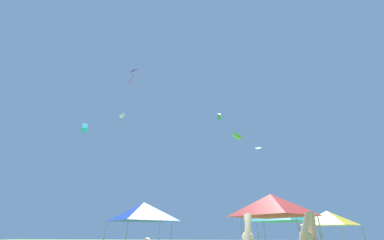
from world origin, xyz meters
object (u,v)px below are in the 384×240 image
(canopy_tent_teal, at_px, (281,213))
(canopy_tent_yellow, at_px, (328,218))
(kite_cyan_box, at_px, (84,128))
(kite_cyan_delta, at_px, (258,148))
(canopy_tent_red, at_px, (272,205))
(canopy_tent_blue, at_px, (143,212))
(kite_white_box, at_px, (122,116))
(kite_green_box, at_px, (219,117))
(kite_lime_box, at_px, (237,136))
(kite_purple_diamond, at_px, (133,71))

(canopy_tent_teal, distance_m, canopy_tent_yellow, 4.18)
(kite_cyan_box, relative_size, kite_cyan_delta, 1.70)
(canopy_tent_red, xyz_separation_m, kite_cyan_delta, (2.24, 13.30, 7.80))
(canopy_tent_blue, relative_size, kite_white_box, 1.31)
(kite_green_box, xyz_separation_m, kite_white_box, (-15.24, -4.04, -0.87))
(canopy_tent_yellow, xyz_separation_m, kite_green_box, (-7.22, 14.16, 16.32))
(canopy_tent_blue, xyz_separation_m, kite_cyan_box, (-9.66, 6.35, 8.92))
(canopy_tent_yellow, bearing_deg, kite_white_box, 155.74)
(canopy_tent_red, bearing_deg, kite_lime_box, 90.78)
(canopy_tent_blue, height_order, kite_cyan_delta, kite_cyan_delta)
(kite_green_box, bearing_deg, kite_cyan_delta, -58.51)
(kite_lime_box, bearing_deg, canopy_tent_yellow, -51.17)
(canopy_tent_blue, height_order, canopy_tent_yellow, canopy_tent_blue)
(canopy_tent_teal, relative_size, kite_purple_diamond, 1.47)
(kite_cyan_box, bearing_deg, canopy_tent_teal, -8.90)
(canopy_tent_teal, distance_m, kite_cyan_box, 20.38)
(kite_white_box, bearing_deg, kite_lime_box, -11.61)
(kite_cyan_box, distance_m, kite_purple_diamond, 8.09)
(canopy_tent_red, height_order, kite_cyan_box, kite_cyan_box)
(kite_white_box, bearing_deg, canopy_tent_red, -43.30)
(canopy_tent_blue, distance_m, kite_green_box, 25.83)
(canopy_tent_teal, height_order, kite_cyan_delta, kite_cyan_delta)
(canopy_tent_teal, height_order, kite_green_box, kite_green_box)
(canopy_tent_red, bearing_deg, kite_purple_diamond, 153.98)
(kite_lime_box, relative_size, kite_green_box, 0.50)
(kite_cyan_box, bearing_deg, canopy_tent_yellow, -2.63)
(kite_green_box, distance_m, kite_purple_diamond, 17.54)
(canopy_tent_blue, xyz_separation_m, kite_green_box, (5.01, 19.50, 16.18))
(kite_lime_box, distance_m, kite_cyan_box, 17.51)
(canopy_tent_teal, distance_m, kite_lime_box, 12.68)
(canopy_tent_teal, relative_size, kite_cyan_delta, 4.21)
(canopy_tent_red, bearing_deg, kite_cyan_box, 156.72)
(canopy_tent_teal, xyz_separation_m, kite_cyan_delta, (0.85, 8.93, 7.89))
(kite_green_box, bearing_deg, kite_purple_diamond, -122.17)
(canopy_tent_red, relative_size, kite_green_box, 1.62)
(canopy_tent_red, xyz_separation_m, kite_purple_diamond, (-11.40, 5.56, 14.58))
(canopy_tent_yellow, relative_size, kite_lime_box, 2.89)
(canopy_tent_red, distance_m, kite_white_box, 28.21)
(canopy_tent_red, distance_m, kite_lime_box, 15.80)
(kite_purple_diamond, bearing_deg, kite_green_box, 57.83)
(canopy_tent_red, xyz_separation_m, canopy_tent_yellow, (5.14, 6.21, -0.32))
(canopy_tent_teal, relative_size, canopy_tent_blue, 1.03)
(kite_cyan_box, relative_size, kite_purple_diamond, 0.60)
(canopy_tent_teal, xyz_separation_m, canopy_tent_blue, (-8.49, -3.51, -0.09))
(kite_purple_diamond, xyz_separation_m, kite_cyan_delta, (13.64, 7.74, -6.78))
(canopy_tent_yellow, bearing_deg, kite_cyan_box, 177.37)
(kite_white_box, bearing_deg, kite_cyan_delta, -8.78)
(canopy_tent_yellow, distance_m, kite_lime_box, 12.78)
(canopy_tent_teal, bearing_deg, kite_purple_diamond, 174.67)
(canopy_tent_red, xyz_separation_m, kite_green_box, (-2.08, 20.36, 16.01))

